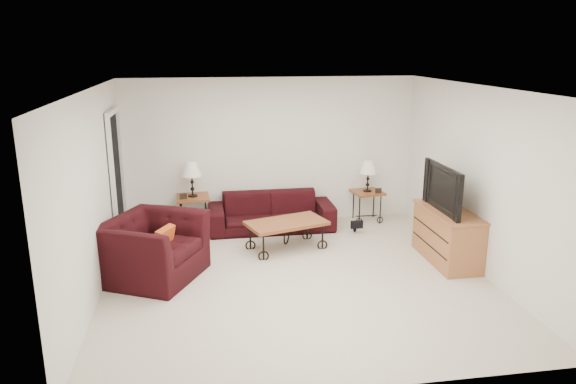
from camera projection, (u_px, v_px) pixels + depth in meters
The scene contains 20 objects.
ground at pixel (296, 277), 7.24m from camera, with size 5.00×5.00×0.00m, color beige.
wall_back at pixel (271, 151), 9.29m from camera, with size 5.00×0.02×2.50m, color white.
wall_front at pixel (349, 262), 4.53m from camera, with size 5.00×0.02×2.50m, color white.
wall_left at pixel (93, 196), 6.53m from camera, with size 0.02×5.00×2.50m, color white.
wall_right at pixel (479, 180), 7.30m from camera, with size 0.02×5.00×2.50m, color white.
ceiling at pixel (297, 88), 6.59m from camera, with size 5.00×5.00×0.00m, color white.
doorway at pixel (117, 181), 8.16m from camera, with size 0.08×0.94×2.04m, color black.
sofa at pixel (271, 212), 9.07m from camera, with size 2.08×0.81×0.61m, color black.
side_table_left at pixel (194, 213), 9.05m from camera, with size 0.54×0.54×0.58m, color brown.
side_table_right at pixel (367, 206), 9.52m from camera, with size 0.50×0.50×0.54m, color brown.
lamp_left at pixel (192, 179), 8.90m from camera, with size 0.33×0.33×0.58m, color black, non-canonical shape.
lamp_right at pixel (368, 176), 9.38m from camera, with size 0.31×0.31×0.54m, color black, non-canonical shape.
photo_frame_left at pixel (183, 196), 8.79m from camera, with size 0.12×0.02×0.10m, color black.
photo_frame_right at pixel (378, 191), 9.32m from camera, with size 0.11×0.01×0.09m, color black.
coffee_table at pixel (286, 235), 8.20m from camera, with size 1.17×0.64×0.44m, color brown.
armchair at pixel (153, 248), 7.15m from camera, with size 1.26×1.10×0.82m, color black.
throw_pillow at pixel (164, 241), 7.09m from camera, with size 0.37×0.10×0.37m, color #B94F17.
tv_stand at pixel (447, 236), 7.71m from camera, with size 0.53×1.26×0.76m, color #A7613E.
television at pixel (450, 188), 7.53m from camera, with size 1.13×0.15×0.65m, color black.
backpack at pixel (355, 220), 8.96m from camera, with size 0.31×0.24×0.40m, color black.
Camera 1 is at (-1.19, -6.58, 3.00)m, focal length 33.74 mm.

